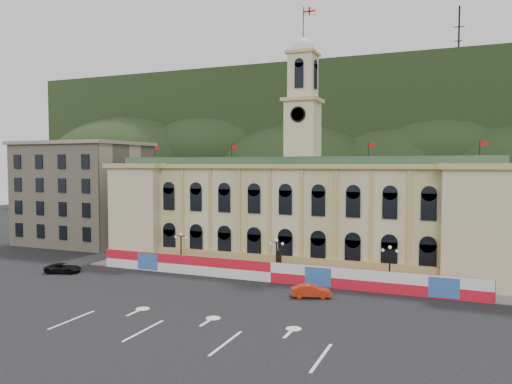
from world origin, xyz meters
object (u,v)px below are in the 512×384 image
at_px(statue, 279,268).
at_px(black_suv, 63,268).
at_px(red_sedan, 311,291).
at_px(lamp_center, 277,255).

relative_size(statue, black_suv, 0.72).
bearing_deg(red_sedan, black_suv, 71.71).
relative_size(lamp_center, red_sedan, 1.12).
xyz_separation_m(lamp_center, black_suv, (-27.66, -7.70, -2.42)).
relative_size(statue, red_sedan, 0.81).
bearing_deg(lamp_center, black_suv, -164.45).
distance_m(statue, black_suv, 29.00).
xyz_separation_m(lamp_center, red_sedan, (6.53, -6.86, -2.36)).
xyz_separation_m(statue, red_sedan, (6.53, -7.86, -0.47)).
bearing_deg(red_sedan, statue, 20.02).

